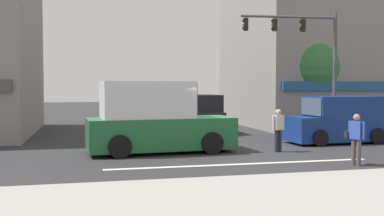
# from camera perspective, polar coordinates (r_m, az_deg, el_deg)

# --- Properties ---
(ground_plane) EXTENTS (120.00, 120.00, 0.00)m
(ground_plane) POSITION_cam_1_polar(r_m,az_deg,el_deg) (18.23, 2.67, -5.31)
(ground_plane) COLOR #2B2B2D
(lane_marking_stripe) EXTENTS (9.00, 0.24, 0.01)m
(lane_marking_stripe) POSITION_cam_1_polar(r_m,az_deg,el_deg) (14.93, 6.39, -7.08)
(lane_marking_stripe) COLOR silver
(lane_marking_stripe) RESTS_ON ground
(sidewalk_curb) EXTENTS (40.00, 5.00, 0.16)m
(sidewalk_curb) POSITION_cam_1_polar(r_m,az_deg,el_deg) (10.44, 15.85, -11.00)
(sidewalk_curb) COLOR #9E9993
(sidewalk_curb) RESTS_ON ground
(building_right_corner) EXTENTS (13.44, 10.72, 10.97)m
(building_right_corner) POSITION_cam_1_polar(r_m,az_deg,el_deg) (32.50, 17.81, 7.77)
(building_right_corner) COLOR gray
(building_right_corner) RESTS_ON ground
(street_tree) EXTENTS (3.60, 3.60, 5.48)m
(street_tree) POSITION_cam_1_polar(r_m,az_deg,el_deg) (26.93, 14.61, 5.01)
(street_tree) COLOR #4C3823
(street_tree) RESTS_ON ground
(utility_pole_near_left) EXTENTS (1.40, 0.22, 8.87)m
(utility_pole_near_left) POSITION_cam_1_polar(r_m,az_deg,el_deg) (22.48, -21.65, 7.74)
(utility_pole_near_left) COLOR brown
(utility_pole_near_left) RESTS_ON ground
(utility_pole_far_right) EXTENTS (1.40, 0.22, 7.37)m
(utility_pole_far_right) POSITION_cam_1_polar(r_m,az_deg,el_deg) (29.12, 11.99, 5.18)
(utility_pole_far_right) COLOR brown
(utility_pole_far_right) RESTS_ON ground
(traffic_light_mast) EXTENTS (4.87, 0.66, 6.20)m
(traffic_light_mast) POSITION_cam_1_polar(r_m,az_deg,el_deg) (23.03, 14.74, 7.00)
(traffic_light_mast) COLOR #47474C
(traffic_light_mast) RESTS_ON ground
(van_crossing_leftbound) EXTENTS (4.67, 2.19, 2.11)m
(van_crossing_leftbound) POSITION_cam_1_polar(r_m,az_deg,el_deg) (21.41, 18.16, -1.54)
(van_crossing_leftbound) COLOR navy
(van_crossing_leftbound) RESTS_ON ground
(van_parked_curbside) EXTENTS (2.06, 4.61, 2.11)m
(van_parked_curbside) POSITION_cam_1_polar(r_m,az_deg,el_deg) (24.86, 0.85, -0.84)
(van_parked_curbside) COLOR black
(van_parked_curbside) RESTS_ON ground
(box_truck_approaching_near) EXTENTS (5.72, 2.53, 2.75)m
(box_truck_approaching_near) POSITION_cam_1_polar(r_m,az_deg,el_deg) (17.30, -4.62, -1.57)
(box_truck_approaching_near) COLOR #1E6033
(box_truck_approaching_near) RESTS_ON ground
(pedestrian_foreground_with_bag) EXTENTS (0.45, 0.68, 1.67)m
(pedestrian_foreground_with_bag) POSITION_cam_1_polar(r_m,az_deg,el_deg) (15.38, 20.08, -3.38)
(pedestrian_foreground_with_bag) COLOR #4C4742
(pedestrian_foreground_with_bag) RESTS_ON ground
(pedestrian_mid_crossing) EXTENTS (0.55, 0.31, 1.67)m
(pedestrian_mid_crossing) POSITION_cam_1_polar(r_m,az_deg,el_deg) (17.82, 10.90, -2.46)
(pedestrian_mid_crossing) COLOR #232838
(pedestrian_mid_crossing) RESTS_ON ground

